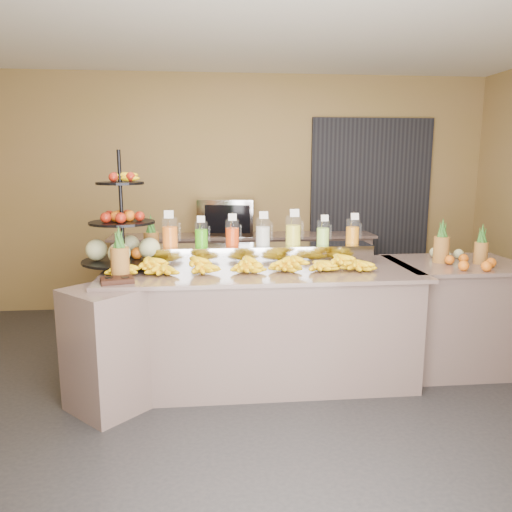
{
  "coord_description": "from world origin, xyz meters",
  "views": [
    {
      "loc": [
        -0.43,
        -3.59,
        1.77
      ],
      "look_at": [
        -0.04,
        0.3,
        1.04
      ],
      "focal_mm": 35.0,
      "sensor_mm": 36.0,
      "label": 1
    }
  ],
  "objects": [
    {
      "name": "juice_pitcher_milk",
      "position": [
        0.04,
        0.58,
        1.18
      ],
      "size": [
        0.13,
        0.13,
        0.3
      ],
      "color": "silver",
      "rests_on": "pitcher_tray"
    },
    {
      "name": "juice_pitcher_orange_a",
      "position": [
        -0.74,
        0.58,
        1.19
      ],
      "size": [
        0.13,
        0.14,
        0.32
      ],
      "color": "silver",
      "rests_on": "pitcher_tray"
    },
    {
      "name": "room_envelope",
      "position": [
        0.19,
        0.79,
        1.88
      ],
      "size": [
        6.04,
        5.02,
        2.82
      ],
      "color": "olive",
      "rests_on": "ground"
    },
    {
      "name": "ground",
      "position": [
        0.0,
        0.0,
        0.0
      ],
      "size": [
        6.0,
        6.0,
        0.0
      ],
      "primitive_type": "plane",
      "color": "black",
      "rests_on": "ground"
    },
    {
      "name": "buffet_counter",
      "position": [
        -0.12,
        0.26,
        0.47
      ],
      "size": [
        2.75,
        1.25,
        0.93
      ],
      "color": "gray",
      "rests_on": "ground"
    },
    {
      "name": "pitcher_tray",
      "position": [
        0.04,
        0.58,
        1.01
      ],
      "size": [
        1.85,
        0.3,
        0.15
      ],
      "primitive_type": "cube",
      "color": "gray",
      "rests_on": "buffet_counter"
    },
    {
      "name": "juice_pitcher_orange_c",
      "position": [
        0.82,
        0.58,
        1.17
      ],
      "size": [
        0.12,
        0.12,
        0.28
      ],
      "color": "silver",
      "rests_on": "pitcher_tray"
    },
    {
      "name": "oven_warmer",
      "position": [
        -0.2,
        2.25,
        1.14
      ],
      "size": [
        0.69,
        0.52,
        0.42
      ],
      "primitive_type": "cube",
      "rotation": [
        0.0,
        0.0,
        -0.13
      ],
      "color": "gray",
      "rests_on": "back_ledge"
    },
    {
      "name": "condiment_caddy",
      "position": [
        -1.07,
        -0.05,
        0.95
      ],
      "size": [
        0.26,
        0.22,
        0.03
      ],
      "primitive_type": "cube",
      "rotation": [
        0.0,
        0.0,
        0.26
      ],
      "color": "black",
      "rests_on": "buffet_counter"
    },
    {
      "name": "back_ledge",
      "position": [
        0.0,
        2.25,
        0.47
      ],
      "size": [
        3.1,
        0.55,
        0.93
      ],
      "color": "gray",
      "rests_on": "ground"
    },
    {
      "name": "right_counter",
      "position": [
        1.7,
        0.4,
        0.47
      ],
      "size": [
        1.08,
        0.88,
        0.93
      ],
      "color": "gray",
      "rests_on": "ground"
    },
    {
      "name": "juice_pitcher_green",
      "position": [
        -0.48,
        0.58,
        1.17
      ],
      "size": [
        0.11,
        0.12,
        0.27
      ],
      "color": "silver",
      "rests_on": "pitcher_tray"
    },
    {
      "name": "right_fruit_pile",
      "position": [
        1.69,
        0.29,
        1.0
      ],
      "size": [
        0.42,
        0.4,
        0.22
      ],
      "color": "brown",
      "rests_on": "right_counter"
    },
    {
      "name": "juice_pitcher_lemon",
      "position": [
        0.3,
        0.58,
        1.19
      ],
      "size": [
        0.13,
        0.14,
        0.32
      ],
      "color": "silver",
      "rests_on": "pitcher_tray"
    },
    {
      "name": "pineapple_left_b",
      "position": [
        -0.91,
        0.77,
        1.08
      ],
      "size": [
        0.13,
        0.13,
        0.4
      ],
      "rotation": [
        0.0,
        0.0,
        -0.24
      ],
      "color": "brown",
      "rests_on": "buffet_counter"
    },
    {
      "name": "juice_pitcher_lime",
      "position": [
        0.56,
        0.58,
        1.17
      ],
      "size": [
        0.11,
        0.11,
        0.27
      ],
      "color": "silver",
      "rests_on": "pitcher_tray"
    },
    {
      "name": "juice_pitcher_orange_b",
      "position": [
        -0.22,
        0.58,
        1.18
      ],
      "size": [
        0.12,
        0.12,
        0.28
      ],
      "color": "silver",
      "rests_on": "pitcher_tray"
    },
    {
      "name": "fruit_stand",
      "position": [
        -1.06,
        0.49,
        1.17
      ],
      "size": [
        0.79,
        0.79,
        0.94
      ],
      "rotation": [
        0.0,
        0.0,
        0.2
      ],
      "color": "black",
      "rests_on": "buffet_counter"
    },
    {
      "name": "banana_heap",
      "position": [
        -0.14,
        0.23,
        1.01
      ],
      "size": [
        2.09,
        0.19,
        0.17
      ],
      "color": "yellow",
      "rests_on": "buffet_counter"
    },
    {
      "name": "pineapple_left_a",
      "position": [
        -1.07,
        0.1,
        1.07
      ],
      "size": [
        0.14,
        0.14,
        0.39
      ],
      "rotation": [
        0.0,
        0.0,
        0.09
      ],
      "color": "brown",
      "rests_on": "buffet_counter"
    }
  ]
}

